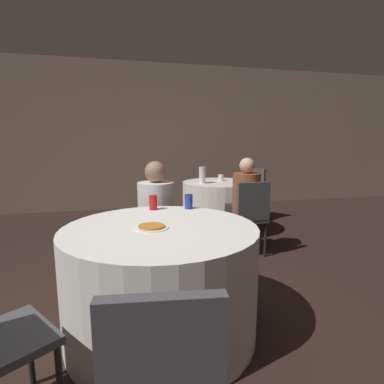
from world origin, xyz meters
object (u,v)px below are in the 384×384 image
object	(u,v)px
table_near	(161,279)
table_far	(219,208)
bottle_far	(202,175)
person_floral_shirt	(243,205)
chair_near_south	(163,381)
soda_can_red	(153,202)
chair_far_south	(249,212)
pizza_plate_near	(151,227)
soda_can_blue	(189,202)
chair_far_northeast	(251,190)
person_white_shirt	(156,218)
chair_near_north	(156,219)

from	to	relation	value
table_near	table_far	bearing A→B (deg)	61.83
bottle_far	table_near	bearing A→B (deg)	-112.71
table_near	person_floral_shirt	world-z (taller)	person_floral_shirt
table_far	chair_near_south	bearing A→B (deg)	-111.70
person_floral_shirt	soda_can_red	size ratio (longest dim) A/B	9.25
table_near	chair_far_south	xyz separation A→B (m)	(1.16, 1.14, 0.15)
table_near	person_floral_shirt	size ratio (longest dim) A/B	1.15
table_near	pizza_plate_near	distance (m)	0.39
chair_near_south	soda_can_red	distance (m)	1.60
pizza_plate_near	soda_can_red	bearing A→B (deg)	82.64
soda_can_blue	chair_far_south	bearing A→B (deg)	37.67
person_floral_shirt	soda_can_red	world-z (taller)	person_floral_shirt
chair_far_south	soda_can_blue	distance (m)	1.12
soda_can_blue	bottle_far	xyz separation A→B (m)	(0.53, 1.51, 0.05)
pizza_plate_near	table_near	bearing A→B (deg)	20.66
bottle_far	chair_far_northeast	bearing A→B (deg)	32.15
chair_near_south	person_white_shirt	distance (m)	1.96
person_white_shirt	soda_can_red	xyz separation A→B (m)	(-0.07, -0.38, 0.23)
person_floral_shirt	pizza_plate_near	xyz separation A→B (m)	(-1.21, -1.33, 0.19)
chair_near_north	soda_can_red	world-z (taller)	chair_near_north
chair_far_south	chair_near_north	bearing A→B (deg)	-178.14
chair_near_north	bottle_far	bearing A→B (deg)	-123.73
soda_can_blue	bottle_far	distance (m)	1.60
chair_far_south	soda_can_red	world-z (taller)	chair_far_south
table_near	soda_can_red	size ratio (longest dim) A/B	10.63
table_far	soda_can_blue	world-z (taller)	soda_can_blue
soda_can_red	bottle_far	world-z (taller)	bottle_far
person_floral_shirt	pizza_plate_near	world-z (taller)	person_floral_shirt
chair_near_north	soda_can_blue	world-z (taller)	chair_near_north
table_far	chair_far_northeast	bearing A→B (deg)	36.82
chair_far_south	chair_far_northeast	world-z (taller)	same
chair_near_south	chair_near_north	world-z (taller)	same
person_floral_shirt	chair_near_north	bearing A→B (deg)	-169.41
soda_can_red	soda_can_blue	distance (m)	0.30
chair_far_northeast	chair_near_north	bearing A→B (deg)	94.91
person_floral_shirt	person_white_shirt	world-z (taller)	person_floral_shirt
pizza_plate_near	chair_far_south	bearing A→B (deg)	43.75
table_far	soda_can_blue	size ratio (longest dim) A/B	8.56
table_far	soda_can_blue	xyz separation A→B (m)	(-0.81, -1.59, 0.43)
chair_near_south	table_near	bearing A→B (deg)	90.00
table_near	chair_near_south	distance (m)	1.07
table_near	chair_near_south	size ratio (longest dim) A/B	1.49
chair_near_north	pizza_plate_near	distance (m)	1.11
soda_can_blue	table_far	bearing A→B (deg)	63.06
chair_near_north	person_floral_shirt	bearing A→B (deg)	-161.82
chair_near_south	chair_near_north	size ratio (longest dim) A/B	1.00
table_near	chair_near_south	world-z (taller)	chair_near_south
table_near	pizza_plate_near	bearing A→B (deg)	-159.34
soda_can_blue	pizza_plate_near	bearing A→B (deg)	-125.67
table_far	chair_far_northeast	xyz separation A→B (m)	(0.75, 0.56, 0.15)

